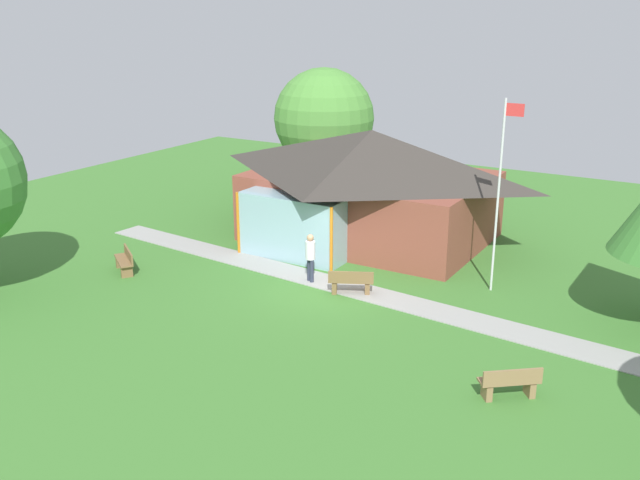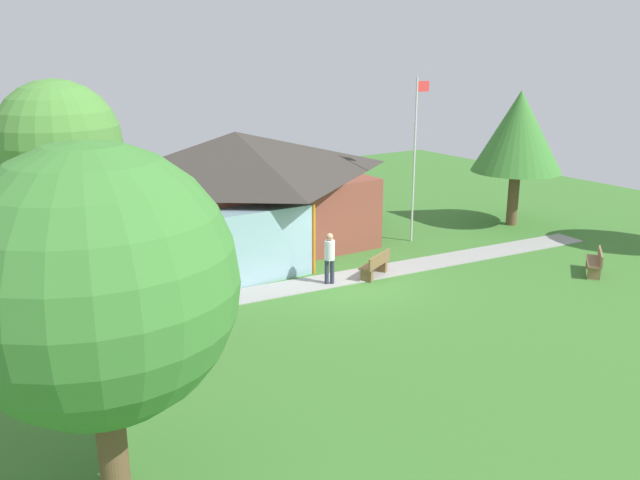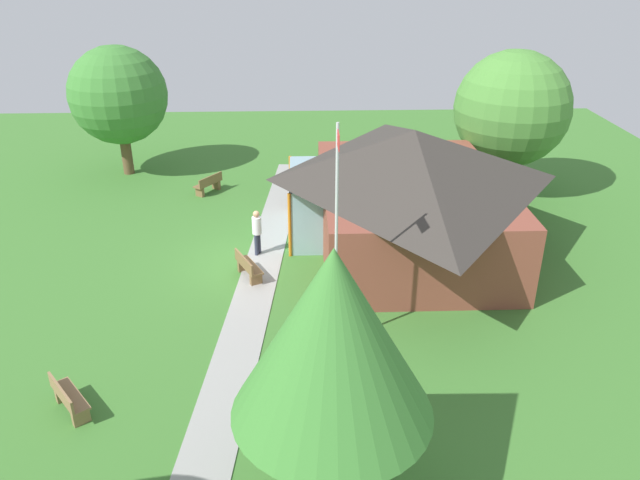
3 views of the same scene
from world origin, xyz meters
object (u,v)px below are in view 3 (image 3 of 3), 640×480
object	(u,v)px
bench_lawn_far_right	(69,399)
tree_behind_pavilion_left	(512,109)
tree_lawn_corner	(118,96)
bench_mid_left	(209,184)
bench_rear_near_path	(248,267)
pavilion	(407,187)
tree_east_hedge	(333,336)
flagpole	(336,233)
visitor_on_path	(257,229)

from	to	relation	value
bench_lawn_far_right	tree_behind_pavilion_left	distance (m)	20.75
bench_lawn_far_right	tree_lawn_corner	world-z (taller)	tree_lawn_corner
bench_mid_left	bench_rear_near_path	world-z (taller)	same
pavilion	tree_behind_pavilion_left	bearing A→B (deg)	134.39
tree_behind_pavilion_left	pavilion	bearing A→B (deg)	-45.61
tree_lawn_corner	tree_east_hedge	xyz separation A→B (m)	(20.12, 9.01, 0.20)
bench_lawn_far_right	bench_mid_left	size ratio (longest dim) A/B	0.98
flagpole	visitor_on_path	distance (m)	6.68
pavilion	tree_behind_pavilion_left	xyz separation A→B (m)	(-5.22, 5.33, 1.54)
pavilion	tree_behind_pavilion_left	size ratio (longest dim) A/B	1.60
bench_rear_near_path	tree_behind_pavilion_left	size ratio (longest dim) A/B	0.24
bench_mid_left	bench_rear_near_path	distance (m)	8.33
bench_rear_near_path	tree_lawn_corner	size ratio (longest dim) A/B	0.25
bench_rear_near_path	bench_lawn_far_right	bearing A→B (deg)	-57.01
flagpole	tree_east_hedge	world-z (taller)	flagpole
tree_behind_pavilion_left	tree_lawn_corner	bearing A→B (deg)	-100.42
bench_lawn_far_right	visitor_on_path	size ratio (longest dim) A/B	0.83
bench_mid_left	bench_rear_near_path	xyz separation A→B (m)	(7.99, 2.35, 0.00)
bench_mid_left	tree_lawn_corner	bearing A→B (deg)	91.90
visitor_on_path	tree_behind_pavilion_left	size ratio (longest dim) A/B	0.27
bench_lawn_far_right	tree_lawn_corner	distance (m)	17.85
tree_east_hedge	visitor_on_path	bearing A→B (deg)	-169.20
pavilion	bench_lawn_far_right	size ratio (longest dim) A/B	7.05
tree_east_hedge	flagpole	bearing A→B (deg)	175.83
bench_mid_left	tree_lawn_corner	world-z (taller)	tree_lawn_corner
bench_lawn_far_right	tree_behind_pavilion_left	size ratio (longest dim) A/B	0.23
pavilion	flagpole	xyz separation A→B (m)	(6.26, -2.95, 1.19)
tree_east_hedge	tree_behind_pavilion_left	distance (m)	18.97
tree_behind_pavilion_left	bench_rear_near_path	bearing A→B (deg)	-55.59
pavilion	flagpole	distance (m)	7.03
visitor_on_path	tree_behind_pavilion_left	xyz separation A→B (m)	(-5.82, 10.78, 2.84)
bench_lawn_far_right	tree_lawn_corner	size ratio (longest dim) A/B	0.23
pavilion	bench_mid_left	distance (m)	10.01
pavilion	tree_lawn_corner	distance (m)	15.05
bench_rear_near_path	tree_lawn_corner	world-z (taller)	tree_lawn_corner
flagpole	visitor_on_path	world-z (taller)	flagpole
pavilion	tree_east_hedge	size ratio (longest dim) A/B	1.76
pavilion	tree_east_hedge	world-z (taller)	tree_east_hedge
bench_mid_left	pavilion	bearing A→B (deg)	-90.28
pavilion	tree_east_hedge	distance (m)	12.24
flagpole	bench_mid_left	distance (m)	13.34
pavilion	bench_lawn_far_right	world-z (taller)	pavilion
flagpole	tree_behind_pavilion_left	xyz separation A→B (m)	(-11.48, 8.28, 0.34)
bench_mid_left	tree_behind_pavilion_left	size ratio (longest dim) A/B	0.23
flagpole	tree_east_hedge	size ratio (longest dim) A/B	1.11
bench_lawn_far_right	tree_behind_pavilion_left	world-z (taller)	tree_behind_pavilion_left
bench_lawn_far_right	bench_rear_near_path	size ratio (longest dim) A/B	0.94
flagpole	bench_mid_left	bearing A→B (deg)	-156.93
pavilion	tree_behind_pavilion_left	world-z (taller)	tree_behind_pavilion_left
bench_mid_left	tree_east_hedge	size ratio (longest dim) A/B	0.26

